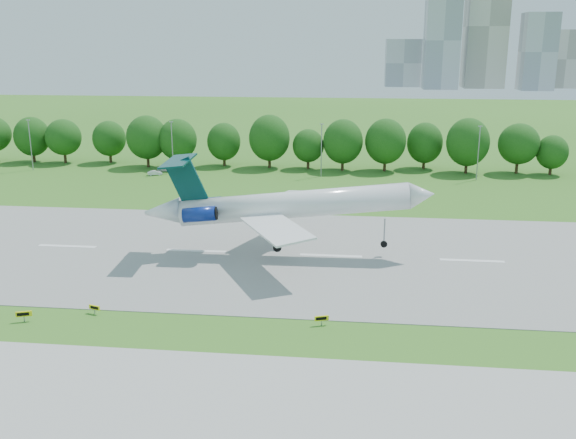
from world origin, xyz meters
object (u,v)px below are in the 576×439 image
object	(u,v)px
airliner	(279,205)
taxi_sign_left	(24,314)
service_vehicle_a	(155,173)
service_vehicle_b	(165,169)

from	to	relation	value
airliner	taxi_sign_left	bearing A→B (deg)	-137.32
airliner	service_vehicle_a	bearing A→B (deg)	120.14
airliner	service_vehicle_b	xyz separation A→B (m)	(-35.14, 59.03, -6.92)
service_vehicle_b	service_vehicle_a	bearing A→B (deg)	175.68
taxi_sign_left	service_vehicle_a	bearing A→B (deg)	78.22
airliner	taxi_sign_left	xyz separation A→B (m)	(-25.23, -26.28, -6.64)
airliner	service_vehicle_b	bearing A→B (deg)	117.28
airliner	service_vehicle_b	world-z (taller)	airliner
airliner	taxi_sign_left	distance (m)	37.03
airliner	service_vehicle_a	size ratio (longest dim) A/B	12.62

